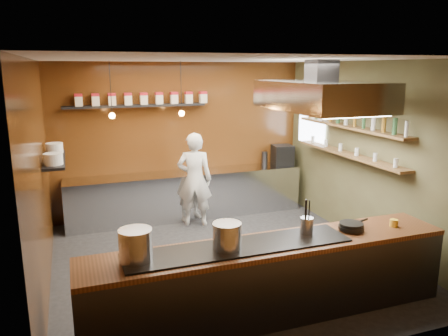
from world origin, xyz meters
name	(u,v)px	position (x,y,z in m)	size (l,w,h in m)	color
floor	(225,261)	(0.00, 0.00, 0.00)	(5.00, 5.00, 0.00)	black
back_wall	(182,139)	(0.00, 2.50, 1.50)	(5.00, 5.00, 0.00)	#3F220B
left_wall	(40,180)	(-2.50, 0.00, 1.50)	(5.00, 5.00, 0.00)	#3F220B
right_wall	(367,154)	(2.50, 0.00, 1.50)	(5.00, 5.00, 0.00)	#484329
ceiling	(225,59)	(0.00, 0.00, 3.00)	(5.00, 5.00, 0.00)	silver
window_pane	(312,119)	(2.45, 1.70, 1.90)	(1.00, 1.00, 0.00)	white
prep_counter	(187,195)	(0.00, 2.17, 0.45)	(4.60, 0.65, 0.90)	silver
pass_counter	(271,279)	(0.00, -1.60, 0.47)	(4.40, 0.72, 0.94)	#38383D
tin_shelf	(136,106)	(-0.90, 2.36, 2.20)	(2.60, 0.26, 0.04)	black
plate_shelf	(54,160)	(-2.34, 1.00, 1.55)	(0.30, 1.40, 0.04)	black
bottle_shelf_upper	(350,127)	(2.34, 0.30, 1.92)	(0.26, 2.80, 0.04)	brown
bottle_shelf_lower	(348,154)	(2.34, 0.30, 1.45)	(0.26, 2.80, 0.04)	brown
extractor_hood	(320,95)	(1.30, -0.40, 2.51)	(1.20, 2.00, 0.72)	#38383D
pendant_left	(112,113)	(-1.40, 1.70, 2.15)	(0.10, 0.10, 0.95)	black
pendant_right	(182,110)	(-0.20, 1.70, 2.15)	(0.10, 0.10, 0.95)	black
storage_tins	(144,98)	(-0.75, 2.36, 2.33)	(2.43, 0.13, 0.22)	beige
plate_stacks	(54,153)	(-2.34, 1.00, 1.65)	(0.26, 1.16, 0.16)	white
bottles	(350,119)	(2.34, 0.30, 2.06)	(0.06, 2.66, 0.24)	silver
wine_glasses	(348,149)	(2.34, 0.30, 1.53)	(0.07, 2.37, 0.13)	silver
stockpot_large	(136,245)	(-1.55, -1.59, 1.11)	(0.35, 0.35, 0.34)	#B8BABF
stockpot_small	(227,236)	(-0.56, -1.63, 1.09)	(0.32, 0.32, 0.30)	silver
utensil_crock	(307,226)	(0.50, -1.52, 1.04)	(0.16, 0.16, 0.20)	silver
frying_pan	(351,226)	(1.10, -1.57, 0.98)	(0.47, 0.32, 0.08)	black
butter_jar	(394,223)	(1.69, -1.64, 0.97)	(0.10, 0.10, 0.09)	yellow
espresso_machine	(282,155)	(2.10, 2.24, 1.10)	(0.40, 0.38, 0.40)	black
chef	(195,180)	(0.01, 1.68, 0.88)	(0.64, 0.42, 1.75)	silver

